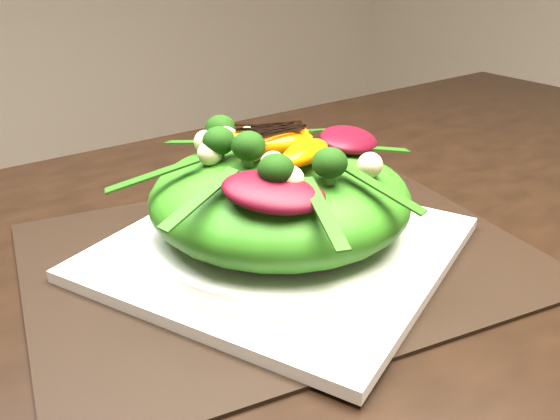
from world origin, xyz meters
TOP-DOWN VIEW (x-y plane):
  - dining_table at (0.00, 0.00)m, footprint 1.60×0.90m
  - placemat at (-0.04, 0.06)m, footprint 0.50×0.42m
  - plate_base at (-0.04, 0.06)m, footprint 0.37×0.37m
  - salad_bowl at (-0.04, 0.06)m, footprint 0.28×0.28m
  - lettuce_mound at (-0.04, 0.06)m, footprint 0.30×0.30m
  - radicchio_leaf at (0.04, 0.05)m, footprint 0.09×0.08m
  - orange_segment at (-0.03, 0.07)m, footprint 0.07×0.04m
  - broccoli_floret at (-0.11, 0.09)m, footprint 0.04×0.04m
  - macadamia_nut at (-0.01, 0.01)m, footprint 0.03×0.03m
  - balsamic_drizzle at (-0.03, 0.07)m, footprint 0.04×0.02m

SIDE VIEW (x-z plane):
  - dining_table at x=0.00m, z-range 0.35..1.10m
  - placemat at x=-0.04m, z-range 0.75..0.75m
  - plate_base at x=-0.04m, z-range 0.75..0.76m
  - salad_bowl at x=-0.04m, z-range 0.76..0.78m
  - lettuce_mound at x=-0.04m, z-range 0.77..0.85m
  - radicchio_leaf at x=0.04m, z-range 0.84..0.86m
  - macadamia_nut at x=-0.01m, z-range 0.85..0.87m
  - orange_segment at x=-0.03m, z-range 0.85..0.87m
  - broccoli_floret at x=-0.11m, z-range 0.84..0.88m
  - balsamic_drizzle at x=-0.03m, z-range 0.87..0.87m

